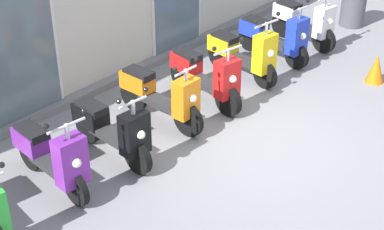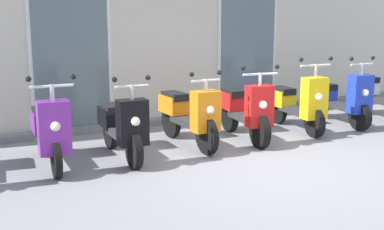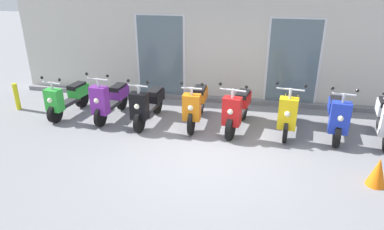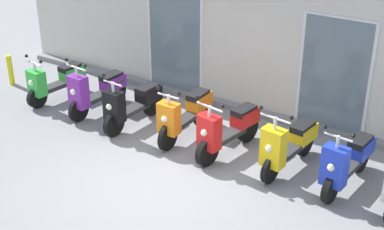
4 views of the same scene
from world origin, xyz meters
The scene contains 10 objects.
ground_plane centered at (0.00, 0.00, 0.00)m, with size 40.00×40.00×0.00m, color gray.
scooter_purple centered at (-2.58, 1.38, 0.50)m, with size 0.59×1.56×1.27m.
scooter_black centered at (-1.61, 1.31, 0.46)m, with size 0.51×1.62×1.21m.
scooter_orange centered at (-0.48, 1.43, 0.50)m, with size 0.51×1.70×1.20m.
scooter_red centered at (0.49, 1.33, 0.48)m, with size 0.68×1.66×1.24m.
scooter_yellow centered at (1.61, 1.39, 0.49)m, with size 0.63×1.62×1.30m.
scooter_blue centered at (2.63, 1.40, 0.47)m, with size 0.55×1.63×1.27m.
scooter_white centered at (3.62, 1.35, 0.50)m, with size 0.61×1.58×1.23m.
traffic_cone centered at (2.99, -0.48, 0.26)m, with size 0.32×0.32×0.52m, color orange.
trash_bin centered at (5.22, 1.10, 0.44)m, with size 0.52×0.52×0.88m, color #4C4C51.
Camera 1 is at (-6.19, -4.00, 4.69)m, focal length 54.94 mm.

